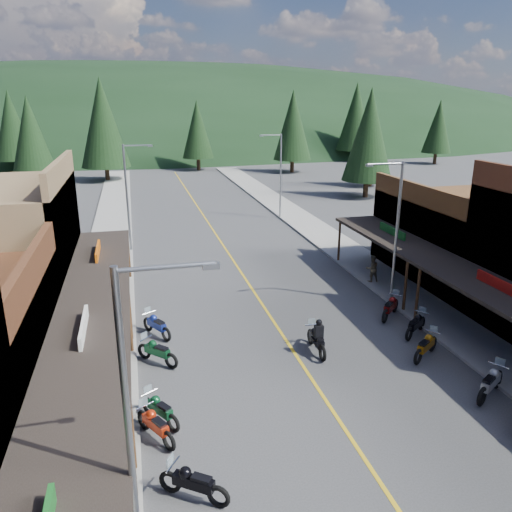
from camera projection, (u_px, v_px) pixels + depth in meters
ground at (325, 400)px, 19.24m from camera, size 220.00×220.00×0.00m
centerline at (228, 252)px, 37.75m from camera, size 0.15×90.00×0.01m
sidewalk_west at (109, 260)px, 35.73m from camera, size 3.40×94.00×0.15m
sidewalk_east at (335, 244)px, 39.73m from camera, size 3.40×94.00×0.15m
shop_east_3 at (462, 238)px, 32.10m from camera, size 10.90×10.20×6.20m
streetlight_0 at (135, 421)px, 10.75m from camera, size 2.16×0.18×8.00m
streetlight_1 at (129, 193)px, 36.67m from camera, size 2.16×0.18×8.00m
streetlight_2 at (395, 228)px, 26.90m from camera, size 2.16×0.18×8.00m
streetlight_3 at (279, 172)px, 47.27m from camera, size 2.16×0.18×8.00m
ridge_hill at (153, 139)px, 144.19m from camera, size 310.00×140.00×60.00m
pine_1 at (12, 125)px, 76.34m from camera, size 5.88×5.88×12.50m
pine_2 at (103, 123)px, 68.22m from camera, size 6.72×6.72×14.00m
pine_3 at (197, 129)px, 79.30m from camera, size 5.04×5.04×11.00m
pine_4 at (293, 125)px, 76.73m from camera, size 5.88×5.88×12.50m
pine_5 at (356, 117)px, 91.29m from camera, size 6.72×6.72×14.00m
pine_6 at (438, 127)px, 87.10m from camera, size 5.04×5.04×11.00m
pine_9 at (373, 137)px, 64.49m from camera, size 4.93×4.93×10.80m
pine_10 at (31, 137)px, 59.34m from camera, size 5.38×5.38×11.60m
pine_11 at (369, 135)px, 56.85m from camera, size 5.82×5.82×12.40m
bike_west_6 at (194, 482)px, 14.27m from camera, size 2.23×1.87×1.26m
bike_west_7 at (155, 424)px, 16.83m from camera, size 1.70×2.24×1.24m
bike_west_8 at (160, 408)px, 17.71m from camera, size 1.71×2.13×1.19m
bike_west_9 at (157, 350)px, 21.69m from camera, size 2.08×2.13×1.28m
bike_west_10 at (157, 324)px, 24.24m from camera, size 1.75×2.28×1.26m
bike_east_7 at (491, 381)px, 19.26m from camera, size 2.38×1.90×1.33m
bike_east_8 at (426, 345)px, 22.19m from camera, size 2.24×1.88×1.27m
bike_east_9 at (416, 324)px, 24.34m from camera, size 2.16×1.87×1.23m
bike_east_10 at (390, 306)px, 26.31m from camera, size 2.18×2.12×1.31m
rider_on_bike at (317, 338)px, 22.65m from camera, size 0.83×2.32×1.75m
pedestrian_east_b at (372, 268)px, 31.08m from camera, size 0.84×0.50×1.70m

